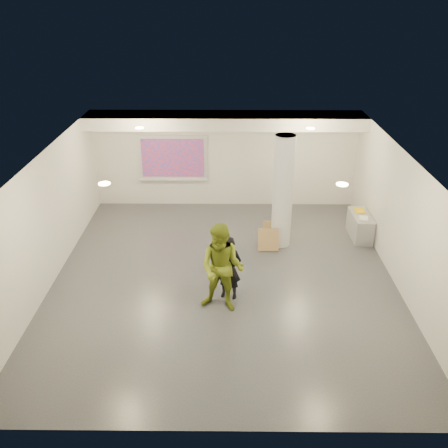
{
  "coord_description": "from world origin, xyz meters",
  "views": [
    {
      "loc": [
        0.1,
        -10.13,
        6.29
      ],
      "look_at": [
        0.0,
        0.4,
        1.25
      ],
      "focal_mm": 40.0,
      "sensor_mm": 36.0,
      "label": 1
    }
  ],
  "objects_px": {
    "projection_screen": "(173,158)",
    "credenza": "(360,226)",
    "column": "(283,192)",
    "woman": "(229,268)",
    "man": "(222,268)"
  },
  "relations": [
    {
      "from": "projection_screen",
      "to": "woman",
      "type": "xyz_separation_m",
      "value": [
        1.73,
        -5.2,
        -0.8
      ]
    },
    {
      "from": "projection_screen",
      "to": "man",
      "type": "xyz_separation_m",
      "value": [
        1.57,
        -5.64,
        -0.54
      ]
    },
    {
      "from": "woman",
      "to": "man",
      "type": "distance_m",
      "value": 0.53
    },
    {
      "from": "credenza",
      "to": "column",
      "type": "bearing_deg",
      "value": -169.94
    },
    {
      "from": "credenza",
      "to": "man",
      "type": "relative_size",
      "value": 0.59
    },
    {
      "from": "projection_screen",
      "to": "credenza",
      "type": "xyz_separation_m",
      "value": [
        5.32,
        -2.23,
        -1.19
      ]
    },
    {
      "from": "column",
      "to": "woman",
      "type": "relative_size",
      "value": 2.06
    },
    {
      "from": "projection_screen",
      "to": "man",
      "type": "distance_m",
      "value": 5.88
    },
    {
      "from": "column",
      "to": "credenza",
      "type": "relative_size",
      "value": 2.59
    },
    {
      "from": "credenza",
      "to": "man",
      "type": "height_order",
      "value": "man"
    },
    {
      "from": "projection_screen",
      "to": "credenza",
      "type": "distance_m",
      "value": 5.89
    },
    {
      "from": "projection_screen",
      "to": "woman",
      "type": "distance_m",
      "value": 5.54
    },
    {
      "from": "column",
      "to": "credenza",
      "type": "distance_m",
      "value": 2.54
    },
    {
      "from": "credenza",
      "to": "man",
      "type": "distance_m",
      "value": 5.11
    },
    {
      "from": "column",
      "to": "woman",
      "type": "xyz_separation_m",
      "value": [
        -1.37,
        -2.55,
        -0.77
      ]
    }
  ]
}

